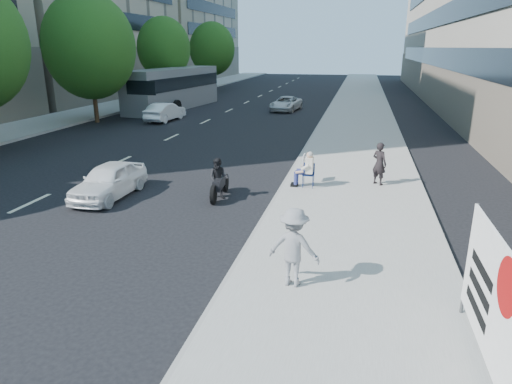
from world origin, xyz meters
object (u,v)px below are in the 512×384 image
(seated_protester, at_px, (306,167))
(white_sedan_near, at_px, (109,180))
(jogger, at_px, (294,247))
(protest_banner, at_px, (490,294))
(bus, at_px, (174,89))
(motorcycle, at_px, (219,180))
(white_sedan_mid, at_px, (165,112))
(pedestrian_woman, at_px, (379,164))
(white_sedan_far, at_px, (286,104))

(seated_protester, bearing_deg, white_sedan_near, -160.85)
(jogger, xyz_separation_m, protest_banner, (3.28, -1.89, 0.40))
(bus, bearing_deg, jogger, -56.21)
(protest_banner, bearing_deg, jogger, 149.98)
(white_sedan_near, bearing_deg, motorcycle, 11.90)
(seated_protester, relative_size, motorcycle, 0.64)
(white_sedan_near, bearing_deg, jogger, -33.43)
(white_sedan_mid, bearing_deg, bus, -67.85)
(motorcycle, bearing_deg, white_sedan_mid, 113.74)
(jogger, relative_size, protest_banner, 0.56)
(protest_banner, distance_m, white_sedan_near, 12.48)
(pedestrian_woman, xyz_separation_m, protest_banner, (1.31, -9.96, 0.47))
(protest_banner, bearing_deg, pedestrian_woman, 97.48)
(white_sedan_far, bearing_deg, pedestrian_woman, -64.09)
(seated_protester, bearing_deg, white_sedan_mid, 129.34)
(white_sedan_mid, bearing_deg, jogger, 124.82)
(white_sedan_far, xyz_separation_m, motorcycle, (1.42, -22.98, 0.07))
(pedestrian_woman, height_order, bus, bus)
(bus, bearing_deg, seated_protester, -49.96)
(white_sedan_mid, height_order, bus, bus)
(white_sedan_far, distance_m, bus, 9.58)
(white_sedan_far, height_order, motorcycle, motorcycle)
(white_sedan_mid, distance_m, white_sedan_far, 10.37)
(white_sedan_near, bearing_deg, white_sedan_far, 85.59)
(pedestrian_woman, bearing_deg, white_sedan_far, -34.08)
(white_sedan_near, distance_m, motorcycle, 3.81)
(pedestrian_woman, distance_m, white_sedan_mid, 19.49)
(motorcycle, bearing_deg, white_sedan_near, -174.90)
(white_sedan_near, bearing_deg, pedestrian_woman, 20.23)
(motorcycle, distance_m, bus, 24.98)
(white_sedan_near, relative_size, white_sedan_mid, 0.91)
(white_sedan_near, xyz_separation_m, white_sedan_far, (2.33, 23.69, -0.02))
(seated_protester, distance_m, white_sedan_mid, 18.36)
(protest_banner, xyz_separation_m, white_sedan_mid, (-15.53, 23.28, -0.77))
(jogger, height_order, white_sedan_near, jogger)
(seated_protester, height_order, white_sedan_near, seated_protester)
(seated_protester, relative_size, bus, 0.11)
(white_sedan_far, xyz_separation_m, bus, (-9.50, -0.54, 1.06))
(pedestrian_woman, height_order, white_sedan_near, pedestrian_woman)
(white_sedan_far, bearing_deg, white_sedan_near, -87.95)
(protest_banner, distance_m, white_sedan_far, 31.58)
(white_sedan_mid, relative_size, bus, 0.31)
(white_sedan_mid, bearing_deg, white_sedan_far, -130.79)
(jogger, relative_size, pedestrian_woman, 1.09)
(white_sedan_far, relative_size, motorcycle, 2.01)
(protest_banner, relative_size, bus, 0.25)
(white_sedan_mid, relative_size, white_sedan_far, 0.94)
(white_sedan_near, height_order, white_sedan_far, white_sedan_near)
(seated_protester, distance_m, protest_banner, 9.90)
(white_sedan_near, height_order, bus, bus)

